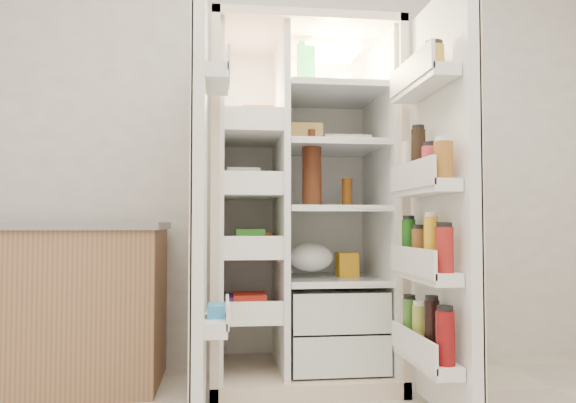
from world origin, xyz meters
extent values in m
cube|color=white|center=(0.00, 2.00, 1.35)|extent=(4.00, 0.02, 2.70)
cube|color=beige|center=(0.13, 1.93, 0.90)|extent=(0.92, 0.04, 1.80)
cube|color=beige|center=(-0.31, 1.60, 0.90)|extent=(0.04, 0.70, 1.80)
cube|color=beige|center=(0.57, 1.60, 0.90)|extent=(0.04, 0.70, 1.80)
cube|color=beige|center=(0.13, 1.60, 1.78)|extent=(0.92, 0.70, 0.04)
cube|color=beige|center=(0.13, 1.60, 0.04)|extent=(0.92, 0.70, 0.08)
cube|color=white|center=(0.13, 1.90, 0.92)|extent=(0.84, 0.02, 1.68)
cube|color=white|center=(-0.28, 1.60, 0.92)|extent=(0.02, 0.62, 1.68)
cube|color=white|center=(0.54, 1.60, 0.92)|extent=(0.02, 0.62, 1.68)
cube|color=white|center=(0.02, 1.60, 0.92)|extent=(0.03, 0.62, 1.68)
cube|color=silver|center=(0.28, 1.58, 0.18)|extent=(0.47, 0.52, 0.19)
cube|color=silver|center=(0.28, 1.58, 0.39)|extent=(0.47, 0.52, 0.19)
cube|color=#FFD18C|center=(0.28, 1.65, 1.72)|extent=(0.30, 0.30, 0.02)
cube|color=white|center=(-0.14, 1.60, 0.35)|extent=(0.28, 0.58, 0.02)
cube|color=white|center=(-0.14, 1.60, 0.65)|extent=(0.28, 0.58, 0.02)
cube|color=white|center=(-0.14, 1.60, 0.95)|extent=(0.28, 0.58, 0.02)
cube|color=white|center=(-0.14, 1.60, 1.25)|extent=(0.28, 0.58, 0.02)
cube|color=silver|center=(0.28, 1.60, 0.52)|extent=(0.49, 0.58, 0.01)
cube|color=silver|center=(0.28, 1.60, 0.88)|extent=(0.49, 0.58, 0.01)
cube|color=silver|center=(0.28, 1.60, 1.20)|extent=(0.49, 0.58, 0.02)
cube|color=silver|center=(0.28, 1.60, 1.48)|extent=(0.49, 0.58, 0.02)
cube|color=red|center=(-0.14, 1.60, 0.41)|extent=(0.16, 0.20, 0.10)
cube|color=#2F8524|center=(-0.14, 1.60, 0.72)|extent=(0.14, 0.18, 0.12)
cube|color=white|center=(-0.14, 1.60, 0.99)|extent=(0.20, 0.22, 0.07)
cube|color=orange|center=(-0.14, 1.60, 1.33)|extent=(0.15, 0.16, 0.14)
cube|color=#532C86|center=(-0.14, 1.60, 0.40)|extent=(0.18, 0.20, 0.09)
cube|color=orange|center=(-0.14, 1.60, 0.71)|extent=(0.14, 0.18, 0.10)
cube|color=silver|center=(-0.14, 1.60, 1.02)|extent=(0.16, 0.16, 0.12)
sphere|color=orange|center=(0.16, 1.50, 0.12)|extent=(0.07, 0.07, 0.07)
sphere|color=orange|center=(0.25, 1.54, 0.12)|extent=(0.07, 0.07, 0.07)
sphere|color=orange|center=(0.35, 1.50, 0.12)|extent=(0.07, 0.07, 0.07)
sphere|color=orange|center=(0.21, 1.64, 0.12)|extent=(0.07, 0.07, 0.07)
ellipsoid|color=#467928|center=(0.28, 1.60, 0.40)|extent=(0.26, 0.24, 0.11)
cylinder|color=#4C2110|center=(0.16, 1.50, 1.04)|extent=(0.10, 0.10, 0.30)
cylinder|color=#66330B|center=(0.35, 1.54, 0.96)|extent=(0.05, 0.05, 0.15)
cube|color=green|center=(0.14, 1.54, 1.61)|extent=(0.08, 0.08, 0.25)
cylinder|color=white|center=(0.37, 1.58, 1.53)|extent=(0.10, 0.10, 0.09)
cylinder|color=olive|center=(0.32, 1.62, 1.54)|extent=(0.08, 0.08, 0.10)
cube|color=white|center=(0.36, 1.60, 1.24)|extent=(0.25, 0.10, 0.06)
cube|color=tan|center=(0.13, 1.56, 1.26)|extent=(0.18, 0.10, 0.11)
ellipsoid|color=silver|center=(0.17, 1.61, 0.60)|extent=(0.23, 0.21, 0.15)
cube|color=#FFB01A|center=(0.38, 1.66, 0.59)|extent=(0.10, 0.12, 0.12)
cube|color=white|center=(-0.37, 1.05, 0.90)|extent=(0.05, 0.40, 1.72)
cube|color=beige|center=(-0.40, 1.05, 0.90)|extent=(0.01, 0.40, 1.72)
cube|color=white|center=(-0.30, 1.05, 0.40)|extent=(0.09, 0.32, 0.06)
cube|color=white|center=(-0.30, 1.05, 1.40)|extent=(0.09, 0.32, 0.06)
cube|color=#338CCC|center=(-0.30, 1.05, 0.43)|extent=(0.07, 0.12, 0.10)
cube|color=white|center=(0.63, 0.96, 0.90)|extent=(0.05, 0.58, 1.72)
cube|color=beige|center=(0.65, 0.96, 0.90)|extent=(0.01, 0.58, 1.72)
cube|color=white|center=(0.54, 0.96, 0.26)|extent=(0.11, 0.50, 0.05)
cube|color=white|center=(0.54, 0.96, 0.60)|extent=(0.11, 0.50, 0.05)
cube|color=white|center=(0.54, 0.96, 0.95)|extent=(0.11, 0.50, 0.05)
cube|color=white|center=(0.54, 0.96, 1.38)|extent=(0.11, 0.50, 0.05)
cylinder|color=maroon|center=(0.54, 0.76, 0.39)|extent=(0.07, 0.07, 0.20)
cylinder|color=black|center=(0.54, 0.89, 0.40)|extent=(0.06, 0.06, 0.22)
cylinder|color=#A1A336|center=(0.54, 1.02, 0.38)|extent=(0.06, 0.06, 0.18)
cylinder|color=#3B7627|center=(0.54, 1.15, 0.38)|extent=(0.06, 0.06, 0.19)
cylinder|color=maroon|center=(0.54, 0.76, 0.71)|extent=(0.07, 0.07, 0.17)
cylinder|color=gold|center=(0.54, 0.89, 0.73)|extent=(0.06, 0.06, 0.21)
cylinder|color=brown|center=(0.54, 1.02, 0.70)|extent=(0.07, 0.07, 0.16)
cylinder|color=#175413|center=(0.54, 1.15, 0.72)|extent=(0.06, 0.06, 0.20)
cylinder|color=#975E21|center=(0.54, 0.76, 1.04)|extent=(0.07, 0.07, 0.14)
cylinder|color=#BB303B|center=(0.54, 0.89, 1.04)|extent=(0.07, 0.07, 0.14)
cylinder|color=black|center=(0.54, 1.02, 1.09)|extent=(0.06, 0.06, 0.23)
cylinder|color=#F1DFC7|center=(0.54, 1.15, 1.06)|extent=(0.06, 0.06, 0.18)
cylinder|color=#A48329|center=(0.54, 0.84, 1.45)|extent=(0.08, 0.08, 0.10)
cylinder|color=olive|center=(0.54, 1.06, 1.45)|extent=(0.08, 0.08, 0.10)
cube|color=#9C724E|center=(-1.13, 1.64, 0.39)|extent=(1.09, 0.56, 0.78)
cube|color=gray|center=(-1.13, 1.64, 0.80)|extent=(1.12, 0.60, 0.04)
camera|label=1|loc=(-0.28, -1.19, 0.81)|focal=34.00mm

